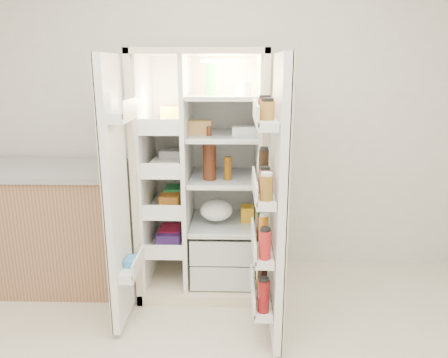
{
  "coord_description": "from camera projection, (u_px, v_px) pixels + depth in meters",
  "views": [
    {
      "loc": [
        0.12,
        -1.46,
        1.69
      ],
      "look_at": [
        0.05,
        1.25,
        0.96
      ],
      "focal_mm": 34.0,
      "sensor_mm": 36.0,
      "label": 1
    }
  ],
  "objects": [
    {
      "name": "refrigerator",
      "position": [
        205.0,
        193.0,
        3.26
      ],
      "size": [
        0.92,
        0.7,
        1.8
      ],
      "color": "beige",
      "rests_on": "floor"
    },
    {
      "name": "fridge_door",
      "position": [
        274.0,
        206.0,
        2.54
      ],
      "size": [
        0.17,
        0.58,
        1.72
      ],
      "color": "white",
      "rests_on": "floor"
    },
    {
      "name": "freezer_door",
      "position": [
        117.0,
        197.0,
        2.65
      ],
      "size": [
        0.15,
        0.4,
        1.72
      ],
      "color": "white",
      "rests_on": "floor"
    },
    {
      "name": "kitchen_counter",
      "position": [
        39.0,
        225.0,
        3.33
      ],
      "size": [
        1.31,
        0.7,
        0.95
      ],
      "color": "#A67353",
      "rests_on": "floor"
    },
    {
      "name": "wall_back",
      "position": [
        221.0,
        109.0,
        3.44
      ],
      "size": [
        4.0,
        0.02,
        2.7
      ],
      "primitive_type": "cube",
      "color": "silver",
      "rests_on": "floor"
    }
  ]
}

